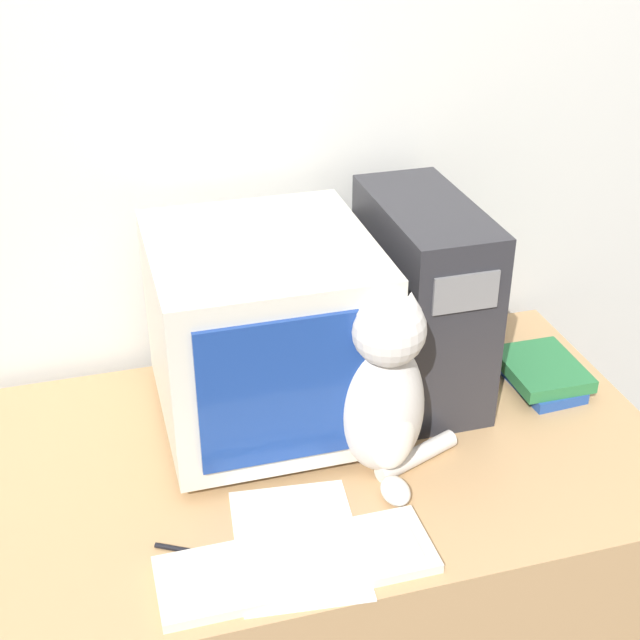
{
  "coord_description": "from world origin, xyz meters",
  "views": [
    {
      "loc": [
        -0.36,
        -0.94,
        1.85
      ],
      "look_at": [
        0.03,
        0.42,
        1.04
      ],
      "focal_mm": 50.0,
      "sensor_mm": 36.0,
      "label": 1
    }
  ],
  "objects_px": {
    "book_stack": "(541,373)",
    "pen": "(194,552)",
    "keyboard": "(297,564)",
    "cat": "(383,393)",
    "computer_tower": "(422,298)",
    "crt_monitor": "(264,332)"
  },
  "relations": [
    {
      "from": "computer_tower",
      "to": "crt_monitor",
      "type": "bearing_deg",
      "value": -173.27
    },
    {
      "from": "computer_tower",
      "to": "cat",
      "type": "height_order",
      "value": "computer_tower"
    },
    {
      "from": "crt_monitor",
      "to": "keyboard",
      "type": "bearing_deg",
      "value": -96.43
    },
    {
      "from": "crt_monitor",
      "to": "book_stack",
      "type": "bearing_deg",
      "value": -3.94
    },
    {
      "from": "keyboard",
      "to": "pen",
      "type": "height_order",
      "value": "keyboard"
    },
    {
      "from": "cat",
      "to": "pen",
      "type": "relative_size",
      "value": 3.07
    },
    {
      "from": "keyboard",
      "to": "cat",
      "type": "distance_m",
      "value": 0.34
    },
    {
      "from": "crt_monitor",
      "to": "cat",
      "type": "relative_size",
      "value": 1.18
    },
    {
      "from": "computer_tower",
      "to": "cat",
      "type": "xyz_separation_m",
      "value": [
        -0.17,
        -0.25,
        -0.04
      ]
    },
    {
      "from": "crt_monitor",
      "to": "pen",
      "type": "relative_size",
      "value": 3.61
    },
    {
      "from": "keyboard",
      "to": "book_stack",
      "type": "bearing_deg",
      "value": 30.7
    },
    {
      "from": "keyboard",
      "to": "cat",
      "type": "height_order",
      "value": "cat"
    },
    {
      "from": "crt_monitor",
      "to": "cat",
      "type": "xyz_separation_m",
      "value": [
        0.17,
        -0.21,
        -0.03
      ]
    },
    {
      "from": "book_stack",
      "to": "cat",
      "type": "bearing_deg",
      "value": -157.98
    },
    {
      "from": "keyboard",
      "to": "cat",
      "type": "relative_size",
      "value": 1.2
    },
    {
      "from": "book_stack",
      "to": "pen",
      "type": "distance_m",
      "value": 0.86
    },
    {
      "from": "crt_monitor",
      "to": "pen",
      "type": "distance_m",
      "value": 0.45
    },
    {
      "from": "keyboard",
      "to": "cat",
      "type": "xyz_separation_m",
      "value": [
        0.22,
        0.21,
        0.16
      ]
    },
    {
      "from": "computer_tower",
      "to": "book_stack",
      "type": "xyz_separation_m",
      "value": [
        0.25,
        -0.08,
        -0.18
      ]
    },
    {
      "from": "computer_tower",
      "to": "book_stack",
      "type": "bearing_deg",
      "value": -17.88
    },
    {
      "from": "crt_monitor",
      "to": "cat",
      "type": "distance_m",
      "value": 0.28
    },
    {
      "from": "cat",
      "to": "crt_monitor",
      "type": "bearing_deg",
      "value": 129.79
    }
  ]
}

